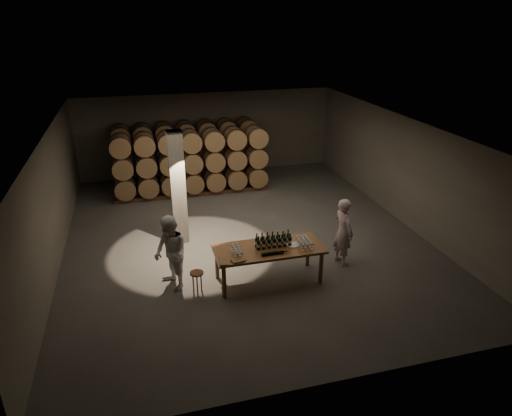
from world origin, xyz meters
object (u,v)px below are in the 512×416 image
object	(u,v)px
bottle_cluster	(273,241)
stool	(197,276)
person_woman	(171,253)
tasting_table	(269,252)
notebook_near	(237,260)
person_man	(343,232)
plate	(293,245)

from	to	relation	value
bottle_cluster	stool	world-z (taller)	bottle_cluster
person_woman	bottle_cluster	bearing A→B (deg)	62.53
person_woman	tasting_table	bearing A→B (deg)	60.81
notebook_near	person_man	size ratio (longest dim) A/B	0.15
bottle_cluster	stool	size ratio (longest dim) A/B	1.63
tasting_table	person_man	xyz separation A→B (m)	(2.08, 0.33, 0.10)
plate	notebook_near	bearing A→B (deg)	-165.17
plate	person_man	xyz separation A→B (m)	(1.48, 0.35, -0.01)
stool	person_man	world-z (taller)	person_man
tasting_table	bottle_cluster	distance (m)	0.27
stool	person_man	bearing A→B (deg)	5.73
bottle_cluster	stool	xyz separation A→B (m)	(-1.88, -0.11, -0.59)
tasting_table	stool	size ratio (longest dim) A/B	4.89
tasting_table	person_woman	bearing A→B (deg)	171.97
plate	person_man	size ratio (longest dim) A/B	0.17
notebook_near	stool	bearing A→B (deg)	149.77
tasting_table	notebook_near	distance (m)	0.95
plate	person_woman	size ratio (longest dim) A/B	0.17
person_man	plate	bearing A→B (deg)	90.20
tasting_table	person_woman	distance (m)	2.30
bottle_cluster	notebook_near	xyz separation A→B (m)	(-0.98, -0.46, -0.11)
notebook_near	person_man	distance (m)	3.02
plate	person_woman	distance (m)	2.89
person_woman	plate	bearing A→B (deg)	62.09
stool	notebook_near	bearing A→B (deg)	-21.46
plate	stool	world-z (taller)	plate
stool	tasting_table	bearing A→B (deg)	1.70
stool	bottle_cluster	bearing A→B (deg)	3.26
plate	bottle_cluster	bearing A→B (deg)	170.94
plate	notebook_near	distance (m)	1.50
tasting_table	bottle_cluster	bearing A→B (deg)	22.75
plate	stool	distance (m)	2.39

